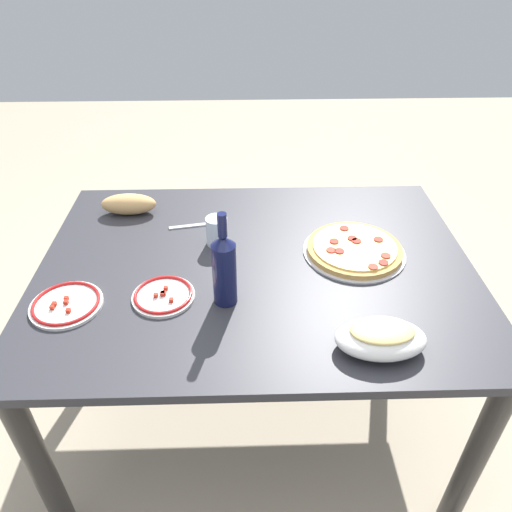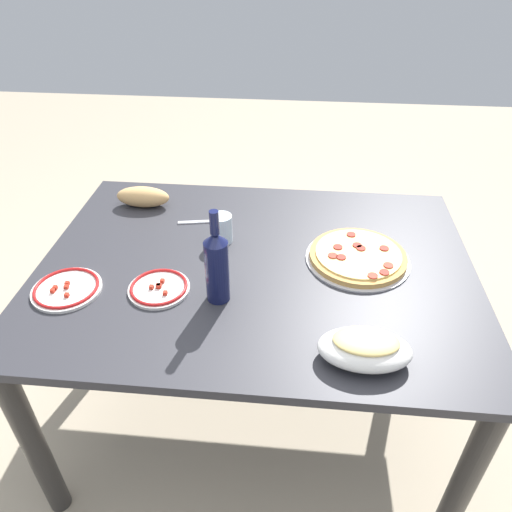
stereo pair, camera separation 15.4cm
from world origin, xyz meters
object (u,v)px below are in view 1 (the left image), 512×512
at_px(dining_table, 256,289).
at_px(wine_bottle, 224,268).
at_px(bread_loaf, 129,204).
at_px(side_plate_near, 163,295).
at_px(baked_pasta_dish, 381,337).
at_px(side_plate_far, 66,304).
at_px(water_glass, 217,231).
at_px(pepperoni_pizza, 354,249).

height_order(dining_table, wine_bottle, wine_bottle).
bearing_deg(bread_loaf, dining_table, 144.66).
height_order(side_plate_near, bread_loaf, bread_loaf).
relative_size(baked_pasta_dish, side_plate_far, 1.15).
height_order(wine_bottle, side_plate_near, wine_bottle).
bearing_deg(side_plate_far, wine_bottle, -178.41).
bearing_deg(baked_pasta_dish, side_plate_far, -12.23).
height_order(wine_bottle, water_glass, wine_bottle).
distance_m(dining_table, pepperoni_pizza, 0.36).
relative_size(dining_table, side_plate_far, 6.76).
distance_m(wine_bottle, water_glass, 0.31).
height_order(dining_table, side_plate_near, side_plate_near).
relative_size(water_glass, side_plate_far, 0.48).
relative_size(dining_table, baked_pasta_dish, 5.89).
bearing_deg(dining_table, side_plate_near, 30.09).
distance_m(baked_pasta_dish, water_glass, 0.67).
distance_m(water_glass, side_plate_near, 0.32).
height_order(pepperoni_pizza, wine_bottle, wine_bottle).
height_order(dining_table, bread_loaf, bread_loaf).
bearing_deg(side_plate_near, water_glass, -118.02).
xyz_separation_m(pepperoni_pizza, baked_pasta_dish, (0.02, 0.43, 0.03)).
relative_size(baked_pasta_dish, side_plate_near, 1.28).
xyz_separation_m(baked_pasta_dish, wine_bottle, (0.41, -0.20, 0.08)).
relative_size(pepperoni_pizza, side_plate_far, 1.64).
height_order(wine_bottle, side_plate_far, wine_bottle).
height_order(side_plate_far, bread_loaf, bread_loaf).
relative_size(side_plate_near, bread_loaf, 0.91).
height_order(baked_pasta_dish, side_plate_near, baked_pasta_dish).
bearing_deg(baked_pasta_dish, wine_bottle, -26.34).
relative_size(baked_pasta_dish, wine_bottle, 0.80).
height_order(wine_bottle, bread_loaf, wine_bottle).
xyz_separation_m(wine_bottle, side_plate_far, (0.46, 0.01, -0.11)).
xyz_separation_m(pepperoni_pizza, side_plate_far, (0.89, 0.24, -0.01)).
distance_m(wine_bottle, bread_loaf, 0.64).
xyz_separation_m(dining_table, side_plate_near, (0.28, 0.16, 0.12)).
xyz_separation_m(dining_table, water_glass, (0.13, -0.12, 0.16)).
xyz_separation_m(wine_bottle, water_glass, (0.04, -0.30, -0.07)).
xyz_separation_m(wine_bottle, bread_loaf, (0.38, -0.51, -0.08)).
bearing_deg(pepperoni_pizza, water_glass, -8.52).
bearing_deg(side_plate_near, pepperoni_pizza, -160.78).
xyz_separation_m(side_plate_far, bread_loaf, (-0.09, -0.53, 0.03)).
distance_m(baked_pasta_dish, side_plate_far, 0.89).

